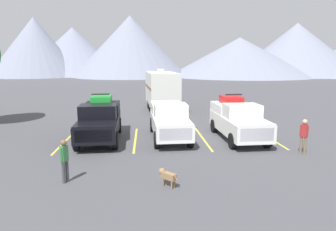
# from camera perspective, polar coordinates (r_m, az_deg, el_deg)

# --- Properties ---
(ground_plane) EXTENTS (240.00, 240.00, 0.00)m
(ground_plane) POSITION_cam_1_polar(r_m,az_deg,el_deg) (17.97, 0.14, -4.10)
(ground_plane) COLOR #47474C
(pickup_truck_a) EXTENTS (2.38, 5.57, 2.59)m
(pickup_truck_a) POSITION_cam_1_polar(r_m,az_deg,el_deg) (17.63, -12.84, -0.67)
(pickup_truck_a) COLOR black
(pickup_truck_a) RESTS_ON ground
(pickup_truck_b) EXTENTS (2.22, 5.59, 2.13)m
(pickup_truck_b) POSITION_cam_1_polar(r_m,az_deg,el_deg) (17.52, 0.23, -0.74)
(pickup_truck_b) COLOR white
(pickup_truck_b) RESTS_ON ground
(pickup_truck_c) EXTENTS (2.31, 5.48, 2.54)m
(pickup_truck_c) POSITION_cam_1_polar(r_m,az_deg,el_deg) (17.89, 13.09, -0.64)
(pickup_truck_c) COLOR white
(pickup_truck_c) RESTS_ON ground
(lot_stripe_a) EXTENTS (0.12, 5.50, 0.01)m
(lot_stripe_a) POSITION_cam_1_polar(r_m,az_deg,el_deg) (18.12, -18.90, -4.54)
(lot_stripe_a) COLOR gold
(lot_stripe_a) RESTS_ON ground
(lot_stripe_b) EXTENTS (0.12, 5.50, 0.01)m
(lot_stripe_b) POSITION_cam_1_polar(r_m,az_deg,el_deg) (17.54, -6.24, -4.52)
(lot_stripe_b) COLOR gold
(lot_stripe_b) RESTS_ON ground
(lot_stripe_c) EXTENTS (0.12, 5.50, 0.01)m
(lot_stripe_c) POSITION_cam_1_polar(r_m,az_deg,el_deg) (17.84, 6.62, -4.28)
(lot_stripe_c) COLOR gold
(lot_stripe_c) RESTS_ON ground
(lot_stripe_d) EXTENTS (0.12, 5.50, 0.01)m
(lot_stripe_d) POSITION_cam_1_polar(r_m,az_deg,el_deg) (18.97, 18.48, -3.86)
(lot_stripe_d) COLOR gold
(lot_stripe_d) RESTS_ON ground
(camper_trailer_a) EXTENTS (2.98, 8.07, 3.76)m
(camper_trailer_a) POSITION_cam_1_polar(r_m,az_deg,el_deg) (27.77, -1.24, 5.19)
(camper_trailer_a) COLOR silver
(camper_trailer_a) RESTS_ON ground
(person_a) EXTENTS (0.33, 0.32, 1.74)m
(person_a) POSITION_cam_1_polar(r_m,az_deg,el_deg) (15.88, 24.51, -3.28)
(person_a) COLOR #726047
(person_a) RESTS_ON ground
(person_b) EXTENTS (0.30, 0.32, 1.65)m
(person_b) POSITION_cam_1_polar(r_m,az_deg,el_deg) (11.82, -19.16, -7.69)
(person_b) COLOR #3F3F42
(person_b) RESTS_ON ground
(dog) EXTENTS (0.64, 0.68, 0.64)m
(dog) POSITION_cam_1_polar(r_m,az_deg,el_deg) (11.02, -0.26, -11.31)
(dog) COLOR olive
(dog) RESTS_ON ground
(mountain_ridge) EXTENTS (158.33, 47.87, 17.09)m
(mountain_ridge) POSITION_cam_1_polar(r_m,az_deg,el_deg) (90.81, 0.44, 12.08)
(mountain_ridge) COLOR gray
(mountain_ridge) RESTS_ON ground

